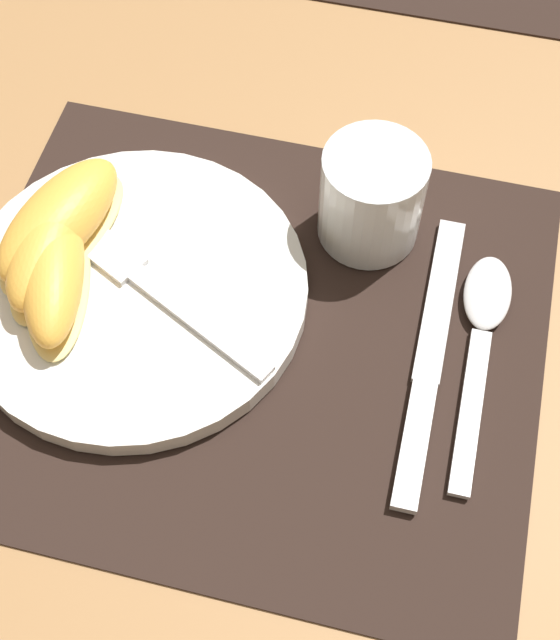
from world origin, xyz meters
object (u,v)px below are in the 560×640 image
object	(u,v)px
juice_glass	(371,201)
spoon	(483,323)
knife	(429,361)
fork	(144,279)
citrus_wedge_1	(50,244)
plate	(135,290)
citrus_wedge_0	(60,222)
citrus_wedge_2	(52,273)

from	to	relation	value
juice_glass	spoon	xyz separation A→B (m)	(0.09, -0.06, -0.03)
knife	fork	xyz separation A→B (m)	(-0.20, 0.01, 0.02)
juice_glass	citrus_wedge_1	bearing A→B (deg)	-156.89
spoon	fork	xyz separation A→B (m)	(-0.24, -0.03, 0.01)
plate	spoon	xyz separation A→B (m)	(0.24, 0.03, -0.00)
plate	spoon	distance (m)	0.25
fork	knife	bearing A→B (deg)	-2.40
juice_glass	knife	xyz separation A→B (m)	(0.06, -0.10, -0.03)
citrus_wedge_1	citrus_wedge_0	bearing A→B (deg)	90.17
citrus_wedge_0	citrus_wedge_2	xyz separation A→B (m)	(0.01, -0.04, -0.00)
citrus_wedge_2	plate	bearing A→B (deg)	15.95
knife	citrus_wedge_2	distance (m)	0.26
spoon	citrus_wedge_0	bearing A→B (deg)	-178.78
knife	spoon	bearing A→B (deg)	49.99
citrus_wedge_0	citrus_wedge_2	bearing A→B (deg)	-76.65
citrus_wedge_2	juice_glass	bearing A→B (deg)	29.10
juice_glass	citrus_wedge_2	distance (m)	0.23
knife	plate	bearing A→B (deg)	178.64
citrus_wedge_0	citrus_wedge_2	distance (m)	0.04
plate	citrus_wedge_1	world-z (taller)	citrus_wedge_1
fork	citrus_wedge_0	distance (m)	0.07
plate	citrus_wedge_0	world-z (taller)	citrus_wedge_0
spoon	juice_glass	bearing A→B (deg)	145.88
juice_glass	knife	world-z (taller)	juice_glass
spoon	citrus_wedge_0	world-z (taller)	citrus_wedge_0
citrus_wedge_0	knife	bearing A→B (deg)	-6.66
knife	spoon	world-z (taller)	spoon
knife	citrus_wedge_1	distance (m)	0.27
knife	citrus_wedge_1	xyz separation A→B (m)	(-0.27, 0.01, 0.03)
spoon	fork	size ratio (longest dim) A/B	0.99
plate	citrus_wedge_1	size ratio (longest dim) A/B	2.02
knife	fork	bearing A→B (deg)	177.60
citrus_wedge_0	juice_glass	bearing A→B (deg)	18.46
fork	citrus_wedge_0	world-z (taller)	citrus_wedge_0
citrus_wedge_0	citrus_wedge_2	world-z (taller)	citrus_wedge_0
plate	spoon	world-z (taller)	plate
spoon	citrus_wedge_2	size ratio (longest dim) A/B	1.32
knife	citrus_wedge_2	bearing A→B (deg)	-177.90
spoon	citrus_wedge_1	xyz separation A→B (m)	(-0.30, -0.03, 0.03)
spoon	plate	bearing A→B (deg)	-172.21
citrus_wedge_2	knife	bearing A→B (deg)	2.10
plate	spoon	bearing A→B (deg)	7.79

